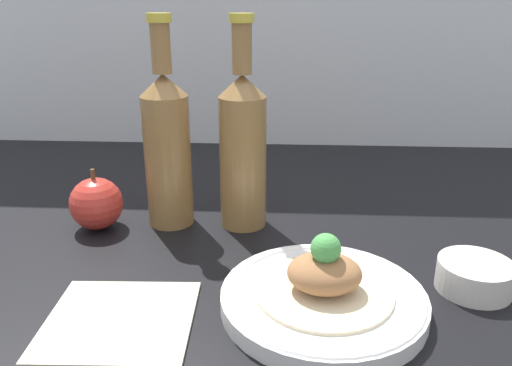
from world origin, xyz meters
TOP-DOWN VIEW (x-y plane):
  - ground_plane at (0.00, 0.00)cm, footprint 180.00×110.00cm
  - plate at (5.33, -12.44)cm, footprint 22.49×22.49cm
  - plated_food at (5.33, -12.44)cm, footprint 15.11×15.11cm
  - cider_bottle_left at (-16.03, 8.78)cm, footprint 6.76×6.76cm
  - cider_bottle_right at (-5.09, 8.78)cm, footprint 6.76×6.76cm
  - apple at (-26.41, 6.16)cm, footprint 7.68×7.68cm
  - napkin at (-16.23, -16.13)cm, footprint 15.87×14.91cm
  - dipping_bowl at (23.14, -7.75)cm, footprint 8.57×8.57cm

SIDE VIEW (x-z plane):
  - ground_plane at x=0.00cm, z-range -4.00..0.00cm
  - napkin at x=-16.23cm, z-range 0.00..0.80cm
  - plate at x=5.33cm, z-range 0.08..2.44cm
  - dipping_bowl at x=23.14cm, z-range 0.00..3.55cm
  - apple at x=-26.41cm, z-range -0.73..8.43cm
  - plated_food at x=5.33cm, z-range 0.58..7.58cm
  - cider_bottle_left at x=-16.03cm, z-range -3.05..27.10cm
  - cider_bottle_right at x=-5.09cm, z-range -3.05..27.10cm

